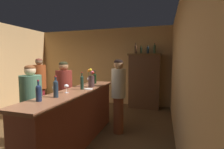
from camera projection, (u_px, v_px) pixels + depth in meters
name	position (u px, v px, depth m)	size (l,w,h in m)	color
floor	(38.00, 145.00, 3.14)	(8.72, 8.72, 0.00)	brown
wall_back	(102.00, 66.00, 6.27)	(5.11, 0.12, 2.73)	tan
wall_right	(187.00, 78.00, 2.26)	(0.12, 6.82, 2.73)	tan
bar_counter	(76.00, 117.00, 3.13)	(0.52, 2.67, 1.04)	brown
display_cabinet	(144.00, 80.00, 5.51)	(1.07, 0.47, 1.81)	#4A2F1D
wine_bottle_chardonnay	(82.00, 82.00, 3.16)	(0.06, 0.06, 0.33)	#1D3225
wine_bottle_rose	(95.00, 78.00, 3.94)	(0.07, 0.07, 0.31)	black
wine_bottle_riesling	(39.00, 92.00, 2.26)	(0.08, 0.08, 0.30)	#19253F
wine_bottle_syrah	(56.00, 88.00, 2.50)	(0.07, 0.07, 0.33)	#1F2D39
wine_glass_front	(89.00, 79.00, 3.86)	(0.08, 0.08, 0.15)	white
wine_glass_mid	(55.00, 88.00, 2.72)	(0.08, 0.08, 0.15)	white
wine_glass_rear	(67.00, 87.00, 2.85)	(0.07, 0.07, 0.15)	white
flower_arrangement	(91.00, 79.00, 3.44)	(0.13, 0.13, 0.39)	#472E2D
cheese_plate	(89.00, 89.00, 3.20)	(0.16, 0.16, 0.01)	white
display_bottle_left	(136.00, 49.00, 5.51)	(0.08, 0.08, 0.35)	#482F1E
display_bottle_midleft	(141.00, 50.00, 5.46)	(0.06, 0.06, 0.29)	black
display_bottle_center	(148.00, 50.00, 5.39)	(0.08, 0.08, 0.28)	#1C2C34
display_bottle_midright	(155.00, 49.00, 5.33)	(0.08, 0.08, 0.34)	#2B482D
patron_by_cabinet	(31.00, 103.00, 3.04)	(0.38, 0.38, 1.52)	maroon
patron_near_entrance	(64.00, 93.00, 3.75)	(0.36, 0.36, 1.57)	gray
patron_redhead	(40.00, 86.00, 4.39)	(0.32, 0.32, 1.64)	maroon
bartender	(118.00, 92.00, 3.59)	(0.30, 0.30, 1.61)	brown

